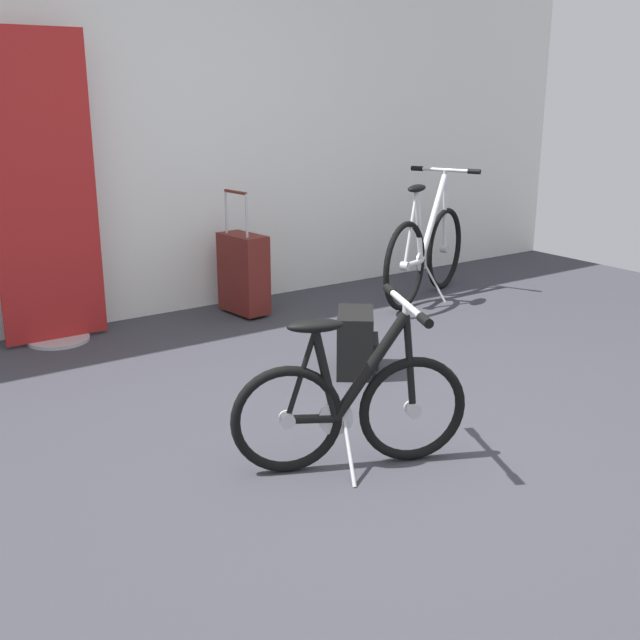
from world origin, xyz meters
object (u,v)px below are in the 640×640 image
at_px(rolling_suitcase, 244,273).
at_px(backpack_on_floor, 356,342).
at_px(folding_bike_foreground, 351,403).
at_px(display_bike_left, 426,251).
at_px(floor_banner_stand, 45,208).

distance_m(rolling_suitcase, backpack_on_floor, 1.32).
height_order(folding_bike_foreground, rolling_suitcase, rolling_suitcase).
bearing_deg(rolling_suitcase, display_bike_left, -16.99).
bearing_deg(rolling_suitcase, backpack_on_floor, -92.70).
bearing_deg(backpack_on_floor, floor_banner_stand, 128.79).
height_order(floor_banner_stand, rolling_suitcase, floor_banner_stand).
distance_m(folding_bike_foreground, backpack_on_floor, 1.09).
height_order(folding_bike_foreground, backpack_on_floor, folding_bike_foreground).
relative_size(rolling_suitcase, backpack_on_floor, 2.18).
bearing_deg(display_bike_left, backpack_on_floor, -145.16).
bearing_deg(backpack_on_floor, folding_bike_foreground, -128.62).
bearing_deg(floor_banner_stand, display_bike_left, -11.49).
relative_size(folding_bike_foreground, display_bike_left, 0.73).
bearing_deg(floor_banner_stand, folding_bike_foreground, -78.33).
relative_size(display_bike_left, backpack_on_floor, 3.18).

